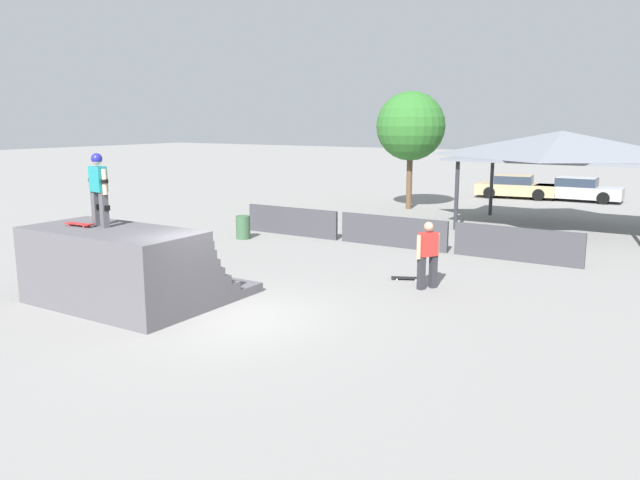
# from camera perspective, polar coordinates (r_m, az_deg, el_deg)

# --- Properties ---
(ground_plane) EXTENTS (160.00, 160.00, 0.00)m
(ground_plane) POSITION_cam_1_polar(r_m,az_deg,el_deg) (14.03, -8.77, -6.97)
(ground_plane) COLOR gray
(quarter_pipe_ramp) EXTENTS (4.32, 3.88, 1.82)m
(quarter_pipe_ramp) POSITION_cam_1_polar(r_m,az_deg,el_deg) (15.43, -17.44, -2.59)
(quarter_pipe_ramp) COLOR #565459
(quarter_pipe_ramp) RESTS_ON ground
(skater_on_deck) EXTENTS (0.74, 0.29, 1.71)m
(skater_on_deck) POSITION_cam_1_polar(r_m,az_deg,el_deg) (15.32, -19.60, 4.78)
(skater_on_deck) COLOR #4C4C51
(skater_on_deck) RESTS_ON quarter_pipe_ramp
(skateboard_on_deck) EXTENTS (0.83, 0.25, 0.09)m
(skateboard_on_deck) POSITION_cam_1_polar(r_m,az_deg,el_deg) (15.65, -21.10, 1.37)
(skateboard_on_deck) COLOR red
(skateboard_on_deck) RESTS_ON quarter_pipe_ramp
(bystander_walking) EXTENTS (0.45, 0.66, 1.75)m
(bystander_walking) POSITION_cam_1_polar(r_m,az_deg,el_deg) (16.16, 9.84, -1.07)
(bystander_walking) COLOR #2D2D33
(bystander_walking) RESTS_ON ground
(skateboard_on_ground) EXTENTS (0.85, 0.54, 0.09)m
(skateboard_on_ground) POSITION_cam_1_polar(r_m,az_deg,el_deg) (17.16, 8.03, -3.44)
(skateboard_on_ground) COLOR silver
(skateboard_on_ground) RESTS_ON ground
(barrier_fence) EXTENTS (12.35, 0.12, 1.05)m
(barrier_fence) POSITION_cam_1_polar(r_m,az_deg,el_deg) (21.47, 6.68, 0.76)
(barrier_fence) COLOR #3D3D42
(barrier_fence) RESTS_ON ground
(pavilion_shelter) EXTENTS (7.87, 5.38, 3.88)m
(pavilion_shelter) POSITION_cam_1_polar(r_m,az_deg,el_deg) (26.34, 21.20, 8.02)
(pavilion_shelter) COLOR #2D2D33
(pavilion_shelter) RESTS_ON ground
(tree_beside_pavilion) EXTENTS (3.30, 3.30, 5.66)m
(tree_beside_pavilion) POSITION_cam_1_polar(r_m,az_deg,el_deg) (30.70, 8.30, 10.24)
(tree_beside_pavilion) COLOR brown
(tree_beside_pavilion) RESTS_ON ground
(trash_bin) EXTENTS (0.52, 0.52, 0.85)m
(trash_bin) POSITION_cam_1_polar(r_m,az_deg,el_deg) (22.98, -7.04, 1.16)
(trash_bin) COLOR #385B3D
(trash_bin) RESTS_ON ground
(parked_car_tan) EXTENTS (4.45, 2.29, 1.27)m
(parked_car_tan) POSITION_cam_1_polar(r_m,az_deg,el_deg) (36.60, 17.41, 4.63)
(parked_car_tan) COLOR tan
(parked_car_tan) RESTS_ON ground
(parked_car_silver) EXTENTS (4.41, 1.72, 1.27)m
(parked_car_silver) POSITION_cam_1_polar(r_m,az_deg,el_deg) (36.31, 22.52, 4.26)
(parked_car_silver) COLOR #A8AAAF
(parked_car_silver) RESTS_ON ground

